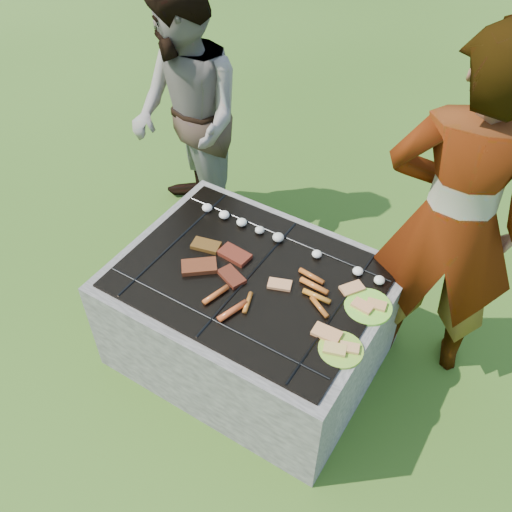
% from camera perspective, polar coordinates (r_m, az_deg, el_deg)
% --- Properties ---
extents(lawn, '(60.00, 60.00, 0.00)m').
position_cam_1_polar(lawn, '(3.21, -0.48, -9.45)').
color(lawn, '#294A12').
rests_on(lawn, ground).
extents(fire_pit, '(1.30, 1.00, 0.62)m').
position_cam_1_polar(fire_pit, '(2.99, -0.51, -6.28)').
color(fire_pit, '#A79F94').
rests_on(fire_pit, ground).
extents(mushrooms, '(1.05, 0.06, 0.04)m').
position_cam_1_polar(mushrooms, '(2.91, 2.02, 1.95)').
color(mushrooms, white).
rests_on(mushrooms, fire_pit).
extents(pork_slabs, '(0.39, 0.30, 0.02)m').
position_cam_1_polar(pork_slabs, '(2.80, -3.98, -0.47)').
color(pork_slabs, '#8B5A19').
rests_on(pork_slabs, fire_pit).
extents(sausages, '(0.53, 0.48, 0.03)m').
position_cam_1_polar(sausages, '(2.63, 2.12, -4.03)').
color(sausages, '#B9771E').
rests_on(sausages, fire_pit).
extents(bread_on_grate, '(0.45, 0.40, 0.02)m').
position_cam_1_polar(bread_on_grate, '(2.62, 6.40, -4.90)').
color(bread_on_grate, '#D4B66C').
rests_on(bread_on_grate, fire_pit).
extents(plate_far, '(0.24, 0.24, 0.03)m').
position_cam_1_polar(plate_far, '(2.66, 11.15, -4.98)').
color(plate_far, '#BCEC38').
rests_on(plate_far, fire_pit).
extents(plate_near, '(0.22, 0.22, 0.03)m').
position_cam_1_polar(plate_near, '(2.49, 8.46, -9.23)').
color(plate_near, gold).
rests_on(plate_near, fire_pit).
extents(cook, '(0.76, 0.59, 1.85)m').
position_cam_1_polar(cook, '(2.69, 19.15, 3.15)').
color(cook, gray).
rests_on(cook, ground).
extents(bystander, '(1.00, 0.95, 1.62)m').
position_cam_1_polar(bystander, '(3.49, -6.95, 13.43)').
color(bystander, gray).
rests_on(bystander, ground).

